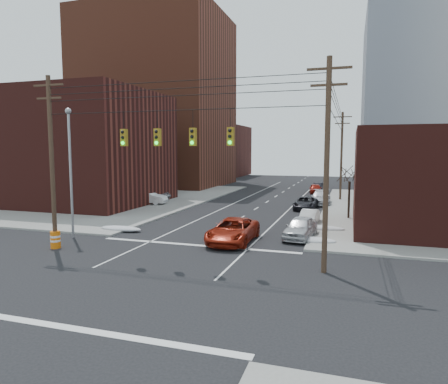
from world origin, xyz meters
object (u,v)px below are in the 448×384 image
Objects in this scene: parked_car_b at (309,217)px; lot_car_b at (150,194)px; red_pickup at (233,231)px; parked_car_f at (318,187)px; lot_car_d at (123,193)px; parked_car_e at (315,189)px; lot_car_a at (147,197)px; parked_car_a at (300,228)px; parked_car_d at (321,198)px; lot_car_c at (71,200)px; parked_car_c at (306,203)px; construction_barrel at (55,239)px.

lot_car_b is (-20.54, 9.91, 0.30)m from parked_car_b.
parked_car_f is at bearing 85.13° from red_pickup.
parked_car_b is at bearing -89.76° from lot_car_d.
parked_car_b is at bearing -93.90° from parked_car_e.
lot_car_a is 3.72m from lot_car_b.
lot_car_d is at bearing 53.52° from lot_car_a.
parked_car_d is (0.05, 18.91, 0.01)m from parked_car_a.
parked_car_a reaches higher than parked_car_e.
lot_car_d reaches higher than red_pickup.
lot_car_b is 1.10× the size of lot_car_c.
parked_car_f is at bearing 91.58° from parked_car_c.
lot_car_c reaches higher than parked_car_e.
parked_car_a is at bearing -100.43° from lot_car_d.
lot_car_b is 9.61m from lot_car_c.
parked_car_a is 0.84× the size of parked_car_d.
lot_car_c reaches higher than parked_car_b.
red_pickup is 26.76m from lot_car_d.
parked_car_f is at bearing -44.25° from lot_car_a.
lot_car_a reaches higher than red_pickup.
parked_car_a is 33.87m from parked_car_f.
parked_car_d is at bearing -59.61° from lot_car_d.
construction_barrel is (-14.90, -26.61, -0.22)m from parked_car_d.
lot_car_c is (-6.79, -4.65, -0.01)m from lot_car_a.
parked_car_b is 22.81m from lot_car_b.
parked_car_f is (-1.38, 33.85, -0.12)m from parked_car_a.
parked_car_b is 0.85× the size of lot_car_d.
parked_car_f is at bearing 93.87° from parked_car_d.
lot_car_d reaches higher than parked_car_f.
red_pickup is 11.72m from construction_barrel.
parked_car_b is at bearing -108.00° from lot_car_c.
parked_car_d reaches higher than parked_car_e.
parked_car_c is 4.35× the size of construction_barrel.
red_pickup reaches higher than parked_car_a.
construction_barrel is at bearing -153.18° from lot_car_b.
parked_car_a is 22.56m from lot_car_a.
parked_car_e reaches higher than parked_car_f.
parked_car_e is 0.90× the size of lot_car_d.
lot_car_a is 20.32m from construction_barrel.
parked_car_a reaches higher than construction_barrel.
lot_car_d is 4.06× the size of construction_barrel.
lot_car_d reaches higher than lot_car_c.
parked_car_b is 26.07m from lot_car_d.
parked_car_f is 35.85m from lot_car_c.
lot_car_b is at bearing 149.05° from parked_car_a.
parked_car_a is at bearing -91.78° from parked_car_d.
parked_car_d reaches higher than parked_car_f.
lot_car_a is 8.23m from lot_car_c.
lot_car_a is at bearing -172.05° from parked_car_c.
lot_car_b is at bearing 103.61° from construction_barrel.
lot_car_d is at bearing -140.89° from parked_car_f.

